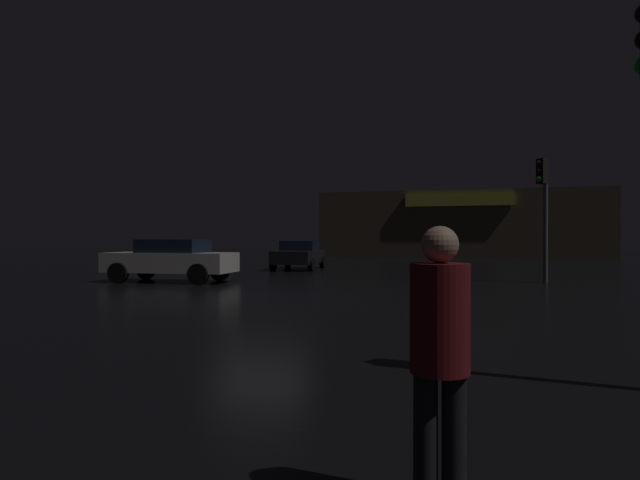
# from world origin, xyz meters

# --- Properties ---
(ground_plane) EXTENTS (120.00, 120.00, 0.00)m
(ground_plane) POSITION_xyz_m (0.00, 0.00, 0.00)
(ground_plane) COLOR black
(store_building) EXTENTS (21.82, 10.23, 5.19)m
(store_building) POSITION_xyz_m (4.48, 33.07, 2.60)
(store_building) COLOR brown
(store_building) RESTS_ON ground
(traffic_signal_main) EXTENTS (0.43, 0.41, 4.28)m
(traffic_signal_main) POSITION_xyz_m (7.76, 6.59, 2.97)
(traffic_signal_main) COLOR #595B60
(traffic_signal_main) RESTS_ON ground
(car_far) EXTENTS (2.31, 4.24, 1.40)m
(car_far) POSITION_xyz_m (-2.80, 11.86, 0.71)
(car_far) COLOR black
(car_far) RESTS_ON ground
(car_crossing) EXTENTS (4.58, 2.21, 1.50)m
(car_crossing) POSITION_xyz_m (-4.81, 3.48, 0.80)
(car_crossing) COLOR silver
(car_crossing) RESTS_ON ground
(pedestrian) EXTENTS (0.39, 0.39, 1.63)m
(pedestrian) POSITION_xyz_m (5.17, -10.02, 0.94)
(pedestrian) COLOR black
(pedestrian) RESTS_ON ground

